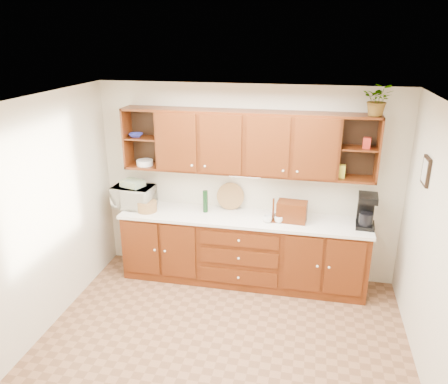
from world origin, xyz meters
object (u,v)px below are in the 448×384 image
at_px(microwave, 134,197).
at_px(bread_box, 292,211).
at_px(coffee_maker, 366,211).
at_px(potted_plant, 378,100).

relative_size(microwave, bread_box, 1.46).
xyz_separation_m(bread_box, coffee_maker, (0.90, 0.03, 0.07)).
height_order(coffee_maker, potted_plant, potted_plant).
bearing_deg(potted_plant, bread_box, -173.24).
bearing_deg(microwave, bread_box, 1.52).
xyz_separation_m(coffee_maker, potted_plant, (-0.00, 0.08, 1.33)).
relative_size(bread_box, potted_plant, 1.00).
xyz_separation_m(microwave, bread_box, (2.14, -0.05, -0.02)).
xyz_separation_m(microwave, coffee_maker, (3.04, -0.02, 0.05)).
bearing_deg(microwave, coffee_maker, 2.42).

